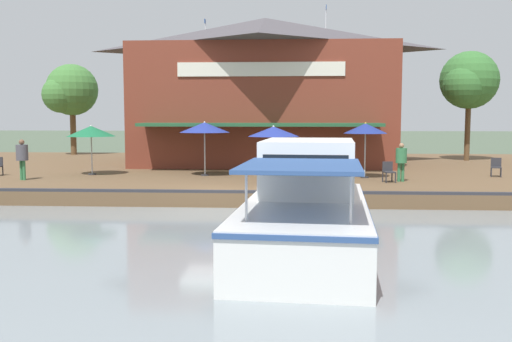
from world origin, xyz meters
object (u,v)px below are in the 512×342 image
(cafe_chair_beside_entrance, at_px, (336,167))
(tree_upstream_bank, at_px, (468,82))
(patio_umbrella_mid_patio_right, at_px, (91,131))
(person_at_quay_edge, at_px, (401,158))
(patio_umbrella_near_quay_edge, at_px, (205,127))
(person_near_entrance, at_px, (22,154))
(tree_downstream_bank, at_px, (69,91))
(cafe_chair_mid_patio, at_px, (389,171))
(motorboat_outer_channel, at_px, (307,207))
(cafe_chair_under_first_umbrella, at_px, (496,166))
(waterfront_restaurant, at_px, (265,90))
(patio_umbrella_back_row, at_px, (274,132))
(patio_umbrella_far_corner, at_px, (365,129))

(cafe_chair_beside_entrance, relative_size, tree_upstream_bank, 0.13)
(patio_umbrella_mid_patio_right, bearing_deg, person_at_quay_edge, 81.97)
(patio_umbrella_near_quay_edge, xyz_separation_m, person_near_entrance, (2.29, -7.47, -1.11))
(patio_umbrella_near_quay_edge, distance_m, tree_downstream_bank, 17.98)
(cafe_chair_mid_patio, bearing_deg, cafe_chair_beside_entrance, -124.04)
(motorboat_outer_channel, height_order, tree_upstream_bank, tree_upstream_bank)
(cafe_chair_mid_patio, relative_size, tree_upstream_bank, 0.13)
(cafe_chair_beside_entrance, height_order, tree_downstream_bank, tree_downstream_bank)
(cafe_chair_under_first_umbrella, relative_size, person_near_entrance, 0.49)
(waterfront_restaurant, xyz_separation_m, tree_downstream_bank, (-5.68, -14.00, 0.18))
(cafe_chair_mid_patio, xyz_separation_m, cafe_chair_beside_entrance, (-1.37, -2.03, 0.00))
(person_at_quay_edge, bearing_deg, waterfront_restaurant, -147.84)
(cafe_chair_mid_patio, bearing_deg, motorboat_outer_channel, -21.08)
(cafe_chair_beside_entrance, height_order, motorboat_outer_channel, motorboat_outer_channel)
(cafe_chair_beside_entrance, relative_size, person_near_entrance, 0.49)
(cafe_chair_beside_entrance, xyz_separation_m, person_near_entrance, (1.52, -13.39, 0.62))
(waterfront_restaurant, bearing_deg, motorboat_outer_channel, 5.81)
(waterfront_restaurant, xyz_separation_m, cafe_chair_beside_entrance, (8.63, 3.52, -3.78))
(waterfront_restaurant, bearing_deg, cafe_chair_beside_entrance, 22.22)
(waterfront_restaurant, height_order, cafe_chair_beside_entrance, waterfront_restaurant)
(patio_umbrella_back_row, xyz_separation_m, patio_umbrella_mid_patio_right, (-2.86, -8.53, -0.07))
(motorboat_outer_channel, relative_size, tree_downstream_bank, 1.42)
(cafe_chair_beside_entrance, xyz_separation_m, tree_downstream_bank, (-14.31, -17.52, 3.97))
(patio_umbrella_far_corner, xyz_separation_m, patio_umbrella_mid_patio_right, (-0.58, -12.49, -0.15))
(waterfront_restaurant, bearing_deg, person_at_quay_edge, 32.16)
(patio_umbrella_back_row, bearing_deg, tree_downstream_bank, -137.72)
(patio_umbrella_near_quay_edge, bearing_deg, tree_upstream_bank, 123.86)
(patio_umbrella_far_corner, height_order, cafe_chair_mid_patio, patio_umbrella_far_corner)
(patio_umbrella_mid_patio_right, bearing_deg, cafe_chair_under_first_umbrella, 90.77)
(patio_umbrella_mid_patio_right, relative_size, person_near_entrance, 1.33)
(patio_umbrella_near_quay_edge, distance_m, person_at_quay_edge, 8.79)
(cafe_chair_under_first_umbrella, height_order, motorboat_outer_channel, motorboat_outer_channel)
(patio_umbrella_far_corner, distance_m, patio_umbrella_near_quay_edge, 7.20)
(cafe_chair_under_first_umbrella, relative_size, cafe_chair_beside_entrance, 1.00)
(tree_upstream_bank, bearing_deg, patio_umbrella_far_corner, -35.80)
(patio_umbrella_back_row, xyz_separation_m, cafe_chair_under_first_umbrella, (-3.11, 9.91, -1.62))
(cafe_chair_under_first_umbrella, bearing_deg, patio_umbrella_mid_patio_right, -89.23)
(patio_umbrella_near_quay_edge, relative_size, motorboat_outer_channel, 0.27)
(person_at_quay_edge, height_order, tree_upstream_bank, tree_upstream_bank)
(person_at_quay_edge, height_order, person_near_entrance, person_near_entrance)
(cafe_chair_under_first_umbrella, bearing_deg, patio_umbrella_near_quay_edge, -88.51)
(patio_umbrella_mid_patio_right, bearing_deg, cafe_chair_mid_patio, 80.45)
(cafe_chair_beside_entrance, height_order, tree_upstream_bank, tree_upstream_bank)
(patio_umbrella_mid_patio_right, relative_size, cafe_chair_beside_entrance, 2.72)
(patio_umbrella_mid_patio_right, bearing_deg, tree_upstream_bank, 115.98)
(patio_umbrella_back_row, distance_m, tree_upstream_bank, 17.15)
(cafe_chair_beside_entrance, relative_size, tree_downstream_bank, 0.13)
(patio_umbrella_back_row, relative_size, cafe_chair_mid_patio, 2.75)
(patio_umbrella_near_quay_edge, relative_size, person_at_quay_edge, 1.54)
(patio_umbrella_near_quay_edge, xyz_separation_m, cafe_chair_mid_patio, (2.13, 7.95, -1.73))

